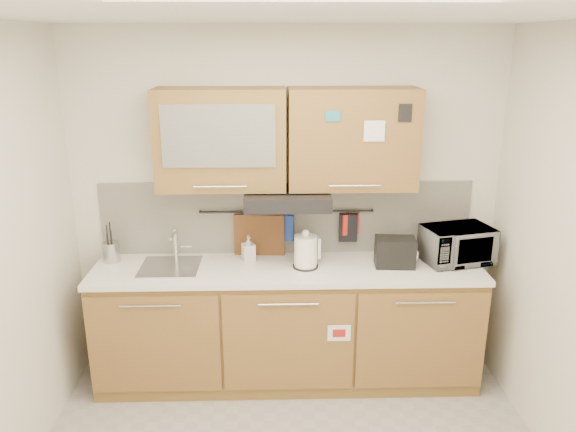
{
  "coord_description": "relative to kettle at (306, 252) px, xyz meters",
  "views": [
    {
      "loc": [
        -0.1,
        -2.58,
        2.49
      ],
      "look_at": [
        0.0,
        1.05,
        1.35
      ],
      "focal_mm": 35.0,
      "sensor_mm": 36.0,
      "label": 1
    }
  ],
  "objects": [
    {
      "name": "toaster",
      "position": [
        0.65,
        0.0,
        -0.0
      ],
      "size": [
        0.29,
        0.19,
        0.21
      ],
      "rotation": [
        0.0,
        0.0,
        -0.07
      ],
      "color": "black",
      "rests_on": "countertop"
    },
    {
      "name": "wall_back",
      "position": [
        -0.13,
        0.32,
        0.27
      ],
      "size": [
        3.2,
        0.0,
        3.2
      ],
      "primitive_type": "plane",
      "rotation": [
        1.57,
        0.0,
        0.0
      ],
      "color": "silver",
      "rests_on": "ground"
    },
    {
      "name": "oven_mitt",
      "position": [
        -0.14,
        0.25,
        0.1
      ],
      "size": [
        0.13,
        0.07,
        0.2
      ],
      "primitive_type": "cube",
      "rotation": [
        0.0,
        0.0,
        -0.33
      ],
      "color": "navy",
      "rests_on": "utensil_rail"
    },
    {
      "name": "utensil_crock",
      "position": [
        -1.43,
        0.15,
        -0.04
      ],
      "size": [
        0.14,
        0.14,
        0.3
      ],
      "rotation": [
        0.0,
        0.0,
        -0.21
      ],
      "color": "#A9AAAE",
      "rests_on": "countertop"
    },
    {
      "name": "upper_cabinets",
      "position": [
        -0.14,
        0.14,
        0.8
      ],
      "size": [
        1.82,
        0.37,
        0.7
      ],
      "color": "olive",
      "rests_on": "wall_back"
    },
    {
      "name": "pot_holder",
      "position": [
        0.35,
        0.25,
        0.12
      ],
      "size": [
        0.13,
        0.06,
        0.16
      ],
      "primitive_type": "cube",
      "rotation": [
        0.0,
        0.0,
        0.33
      ],
      "color": "red",
      "rests_on": "utensil_rail"
    },
    {
      "name": "backsplash",
      "position": [
        -0.13,
        0.31,
        0.17
      ],
      "size": [
        2.8,
        0.02,
        0.56
      ],
      "primitive_type": "cube",
      "color": "silver",
      "rests_on": "countertop"
    },
    {
      "name": "cutting_board",
      "position": [
        -0.34,
        0.25,
        -0.03
      ],
      "size": [
        0.38,
        0.06,
        0.47
      ],
      "primitive_type": "cube",
      "rotation": [
        0.0,
        0.0,
        -0.07
      ],
      "color": "brown",
      "rests_on": "utensil_rail"
    },
    {
      "name": "range_hood",
      "position": [
        -0.13,
        0.07,
        0.39
      ],
      "size": [
        0.6,
        0.46,
        0.1
      ],
      "primitive_type": "cube",
      "color": "black",
      "rests_on": "upper_cabinets"
    },
    {
      "name": "sink",
      "position": [
        -0.98,
        0.03,
        -0.11
      ],
      "size": [
        0.42,
        0.4,
        0.26
      ],
      "color": "silver",
      "rests_on": "countertop"
    },
    {
      "name": "countertop",
      "position": [
        -0.13,
        0.01,
        -0.13
      ],
      "size": [
        2.82,
        0.62,
        0.04
      ],
      "primitive_type": "cube",
      "color": "white",
      "rests_on": "base_cabinet"
    },
    {
      "name": "kettle",
      "position": [
        0.0,
        0.0,
        0.0
      ],
      "size": [
        0.22,
        0.21,
        0.29
      ],
      "rotation": [
        0.0,
        0.0,
        0.38
      ],
      "color": "white",
      "rests_on": "countertop"
    },
    {
      "name": "microwave",
      "position": [
        1.12,
        0.07,
        0.02
      ],
      "size": [
        0.55,
        0.43,
        0.27
      ],
      "primitive_type": "imported",
      "rotation": [
        0.0,
        0.0,
        0.24
      ],
      "color": "#999999",
      "rests_on": "countertop"
    },
    {
      "name": "soap_bottle",
      "position": [
        -0.42,
        0.14,
        -0.02
      ],
      "size": [
        0.11,
        0.11,
        0.19
      ],
      "primitive_type": "imported",
      "rotation": [
        0.0,
        0.0,
        0.31
      ],
      "color": "#999999",
      "rests_on": "countertop"
    },
    {
      "name": "ceiling",
      "position": [
        -0.13,
        -1.18,
        1.57
      ],
      "size": [
        3.2,
        3.2,
        0.0
      ],
      "primitive_type": "plane",
      "rotation": [
        3.14,
        0.0,
        0.0
      ],
      "color": "white",
      "rests_on": "wall_back"
    },
    {
      "name": "dark_pouch",
      "position": [
        0.34,
        0.25,
        0.1
      ],
      "size": [
        0.14,
        0.04,
        0.22
      ],
      "primitive_type": "cube",
      "rotation": [
        0.0,
        0.0,
        -0.03
      ],
      "color": "black",
      "rests_on": "utensil_rail"
    },
    {
      "name": "utensil_rail",
      "position": [
        -0.13,
        0.27,
        0.23
      ],
      "size": [
        1.3,
        0.02,
        0.02
      ],
      "primitive_type": "cylinder",
      "rotation": [
        0.0,
        1.57,
        0.0
      ],
      "color": "black",
      "rests_on": "backsplash"
    },
    {
      "name": "base_cabinet",
      "position": [
        -0.13,
        0.01,
        -0.63
      ],
      "size": [
        2.8,
        0.64,
        0.88
      ],
      "color": "olive",
      "rests_on": "floor"
    }
  ]
}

